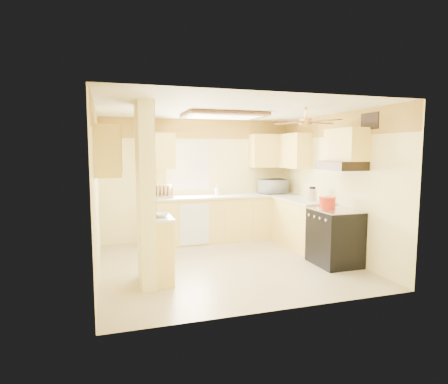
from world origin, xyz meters
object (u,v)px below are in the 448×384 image
object	(u,v)px
stove	(335,237)
bowl	(161,215)
kettle	(312,194)
dutch_oven	(327,202)
microwave	(273,186)

from	to	relation	value
stove	bowl	bearing A→B (deg)	-179.70
bowl	kettle	xyz separation A→B (m)	(2.88, 0.85, 0.10)
bowl	dutch_oven	distance (m)	2.77
stove	microwave	bearing A→B (deg)	93.00
microwave	kettle	distance (m)	1.33
kettle	stove	bearing A→B (deg)	-94.05
stove	kettle	world-z (taller)	kettle
bowl	dutch_oven	xyz separation A→B (m)	(2.77, 0.18, 0.04)
stove	dutch_oven	bearing A→B (deg)	107.51
microwave	dutch_oven	bearing A→B (deg)	86.94
bowl	kettle	world-z (taller)	kettle
bowl	microwave	bearing A→B (deg)	38.73
kettle	dutch_oven	bearing A→B (deg)	-99.42
dutch_oven	kettle	bearing A→B (deg)	80.58
bowl	kettle	bearing A→B (deg)	16.42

